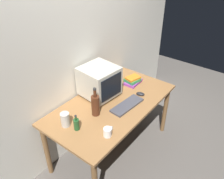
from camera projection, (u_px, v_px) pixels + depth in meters
name	position (u px, v px, depth m)	size (l,w,h in m)	color
ground_plane	(112.00, 149.00, 3.04)	(6.00, 6.00, 0.00)	#56514C
back_wall	(79.00, 52.00, 2.60)	(4.00, 0.08, 2.50)	silver
desk	(112.00, 109.00, 2.67)	(1.57, 0.83, 0.76)	olive
crt_monitor	(99.00, 81.00, 2.64)	(0.41, 0.42, 0.37)	#B2AD9E
keyboard	(127.00, 105.00, 2.57)	(0.42, 0.15, 0.02)	#3F3F47
computer_mouse	(140.00, 94.00, 2.74)	(0.06, 0.10, 0.04)	black
bottle_tall	(95.00, 105.00, 2.38)	(0.09, 0.09, 0.34)	#472314
bottle_short	(76.00, 124.00, 2.23)	(0.06, 0.06, 0.18)	#1E4C23
book_stack	(133.00, 80.00, 2.95)	(0.24, 0.18, 0.09)	#843893
mug	(108.00, 132.00, 2.16)	(0.12, 0.08, 0.09)	white
metal_canister	(65.00, 119.00, 2.27)	(0.09, 0.09, 0.15)	#B7B2A8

